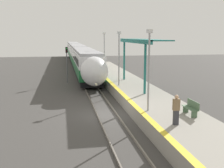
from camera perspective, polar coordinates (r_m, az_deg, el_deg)
name	(u,v)px	position (r m, az deg, el deg)	size (l,w,h in m)	color
ground_plane	(106,115)	(20.82, -1.13, -6.29)	(120.00, 120.00, 0.00)	#423F3D
rail_left	(97,114)	(20.70, -3.11, -6.18)	(0.08, 90.00, 0.15)	slate
rail_right	(116,113)	(20.92, 0.83, -6.00)	(0.08, 90.00, 0.15)	slate
train	(78,54)	(56.46, -6.98, 6.16)	(2.87, 61.54, 3.92)	black
platform_right	(154,106)	(21.54, 8.48, -4.52)	(4.05, 64.00, 0.97)	gray
platform_bench	(191,107)	(17.90, 15.81, -4.59)	(0.44, 1.57, 0.89)	#4C6B4C
person_waiting	(176,109)	(15.66, 12.91, -5.05)	(0.36, 0.22, 1.67)	#333338
railway_signal	(67,61)	(34.83, -9.15, 4.62)	(0.28, 0.28, 4.41)	#59595E
lamppost_near	(149,65)	(17.93, 7.50, 3.89)	(0.36, 0.20, 5.20)	#9E9EA3
lamppost_mid	(119,55)	(27.09, 1.42, 5.95)	(0.36, 0.20, 5.20)	#9E9EA3
lamppost_far	(104,50)	(36.42, -1.58, 6.95)	(0.36, 0.20, 5.20)	#9E9EA3
station_canopy	(139,42)	(27.14, 5.55, 8.40)	(2.02, 10.91, 4.48)	#1E6B66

